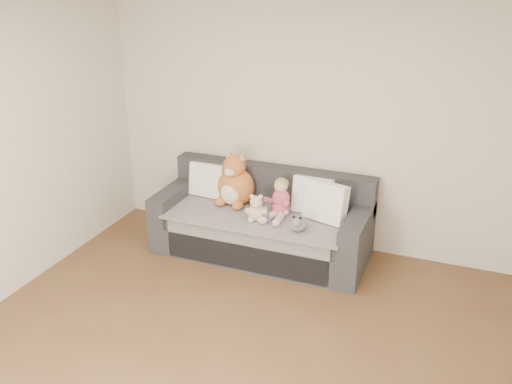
% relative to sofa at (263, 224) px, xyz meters
% --- Properties ---
extents(room_shell, '(5.00, 5.00, 5.00)m').
position_rel_sofa_xyz_m(room_shell, '(0.39, -1.64, 0.99)').
color(room_shell, brown).
rests_on(room_shell, ground).
extents(sofa, '(2.20, 0.94, 0.85)m').
position_rel_sofa_xyz_m(sofa, '(0.00, 0.00, 0.00)').
color(sofa, '#2A2B30').
rests_on(sofa, ground).
extents(cushion_left, '(0.41, 0.20, 0.37)m').
position_rel_sofa_xyz_m(cushion_left, '(-0.70, 0.15, 0.34)').
color(cushion_left, white).
rests_on(cushion_left, sofa).
extents(cushion_right_back, '(0.41, 0.20, 0.38)m').
position_rel_sofa_xyz_m(cushion_right_back, '(0.49, 0.15, 0.35)').
color(cushion_right_back, white).
rests_on(cushion_right_back, sofa).
extents(cushion_right_front, '(0.46, 0.30, 0.40)m').
position_rel_sofa_xyz_m(cushion_right_front, '(0.66, 0.01, 0.36)').
color(cushion_right_front, white).
rests_on(cushion_right_front, sofa).
extents(toddler, '(0.28, 0.40, 0.40)m').
position_rel_sofa_xyz_m(toddler, '(0.20, -0.06, 0.33)').
color(toddler, '#C04364').
rests_on(toddler, sofa).
extents(plush_cat, '(0.48, 0.40, 0.60)m').
position_rel_sofa_xyz_m(plush_cat, '(-0.33, 0.07, 0.38)').
color(plush_cat, '#AD6A26').
rests_on(plush_cat, sofa).
extents(teddy_bear, '(0.22, 0.18, 0.28)m').
position_rel_sofa_xyz_m(teddy_bear, '(0.03, -0.26, 0.28)').
color(teddy_bear, '#D2B491').
rests_on(teddy_bear, sofa).
extents(plush_cow, '(0.15, 0.23, 0.18)m').
position_rel_sofa_xyz_m(plush_cow, '(0.49, -0.32, 0.24)').
color(plush_cow, white).
rests_on(plush_cow, sofa).
extents(sippy_cup, '(0.11, 0.08, 0.12)m').
position_rel_sofa_xyz_m(sippy_cup, '(0.13, -0.26, 0.23)').
color(sippy_cup, '#653188').
rests_on(sippy_cup, sofa).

